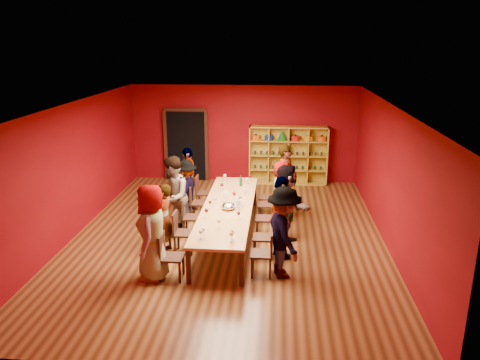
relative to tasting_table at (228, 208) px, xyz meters
name	(u,v)px	position (x,y,z in m)	size (l,w,h in m)	color
room_shell	(228,174)	(0.00, 0.00, 0.80)	(7.10, 9.10, 3.04)	#542F16
tasting_table	(228,208)	(0.00, 0.00, 0.00)	(1.10, 4.50, 0.75)	tan
doorway	(187,145)	(-1.80, 4.43, 0.42)	(1.40, 0.17, 2.30)	black
shelving_unit	(288,152)	(1.40, 4.32, 0.28)	(2.40, 0.40, 1.80)	gold
chair_person_left_0	(168,254)	(-0.91, -1.99, -0.20)	(0.42, 0.42, 0.89)	black
person_left_0	(152,232)	(-1.19, -1.99, 0.22)	(0.90, 0.49, 1.84)	#141A38
chair_person_left_1	(180,230)	(-0.91, -0.86, -0.20)	(0.42, 0.42, 0.89)	black
person_left_1	(164,219)	(-1.25, -0.86, 0.05)	(0.54, 0.40, 1.49)	#4C4D52
chair_person_left_2	(189,215)	(-0.91, 0.05, -0.20)	(0.42, 0.42, 0.89)	black
person_left_2	(173,196)	(-1.26, 0.05, 0.22)	(0.90, 0.49, 1.85)	#5E85C1
chair_person_left_3	(196,200)	(-0.91, 1.02, -0.20)	(0.42, 0.42, 0.89)	black
person_left_3	(186,190)	(-1.15, 1.02, 0.06)	(0.99, 0.41, 1.53)	#48484C
chair_person_left_4	(201,191)	(-0.91, 1.81, -0.20)	(0.42, 0.42, 0.89)	black
person_left_4	(188,178)	(-1.25, 1.81, 0.13)	(0.97, 0.44, 1.65)	#4C4D51
chair_person_right_0	(266,251)	(0.91, -1.71, -0.20)	(0.42, 0.42, 0.89)	black
person_right_0	(284,233)	(1.24, -1.71, 0.18)	(1.14, 0.47, 1.77)	#141C37
chair_person_right_1	(267,235)	(0.91, -0.94, -0.20)	(0.42, 0.42, 0.89)	black
person_right_1	(281,218)	(1.18, -0.94, 0.17)	(1.02, 0.46, 1.74)	beige
chair_person_right_2	(268,216)	(0.91, 0.11, -0.20)	(0.42, 0.42, 0.89)	black
person_right_2	(286,201)	(1.30, 0.11, 0.16)	(1.59, 0.46, 1.72)	#CA8797
chair_person_right_3	(269,202)	(0.91, 1.04, -0.20)	(0.42, 0.42, 0.89)	black
person_right_3	(281,192)	(1.20, 1.04, 0.07)	(0.75, 0.41, 1.54)	#515056
chair_person_right_4	(270,195)	(0.91, 1.61, -0.20)	(0.42, 0.42, 0.89)	black
person_right_4	(286,180)	(1.31, 1.61, 0.21)	(0.66, 0.49, 1.82)	#454549
wine_glass_0	(247,180)	(0.31, 1.66, 0.18)	(0.07, 0.07, 0.18)	white
wine_glass_1	(222,185)	(-0.27, 1.07, 0.20)	(0.08, 0.08, 0.20)	white
wine_glass_2	(215,199)	(-0.29, 0.00, 0.21)	(0.09, 0.09, 0.22)	white
wine_glass_3	(240,199)	(0.27, 0.06, 0.20)	(0.08, 0.08, 0.20)	white
wine_glass_4	(203,230)	(-0.26, -1.77, 0.21)	(0.09, 0.09, 0.22)	white
wine_glass_5	(239,214)	(0.31, -0.79, 0.18)	(0.07, 0.07, 0.18)	white
wine_glass_6	(245,187)	(0.30, 0.98, 0.20)	(0.08, 0.08, 0.20)	white
wine_glass_7	(234,194)	(0.10, 0.42, 0.20)	(0.08, 0.08, 0.20)	white
wine_glass_8	(250,176)	(0.37, 1.91, 0.19)	(0.08, 0.08, 0.19)	white
wine_glass_9	(241,201)	(0.29, -0.05, 0.19)	(0.08, 0.08, 0.19)	white
wine_glass_10	(201,232)	(-0.30, -1.84, 0.19)	(0.08, 0.08, 0.19)	white
wine_glass_11	(210,202)	(-0.37, -0.16, 0.18)	(0.07, 0.07, 0.18)	white
wine_glass_12	(206,211)	(-0.37, -0.73, 0.20)	(0.08, 0.08, 0.20)	white
wine_glass_13	(225,176)	(-0.29, 1.85, 0.20)	(0.08, 0.08, 0.21)	white
wine_glass_14	(231,234)	(0.28, -1.90, 0.19)	(0.08, 0.08, 0.20)	white
wine_glass_15	(232,233)	(0.28, -1.79, 0.18)	(0.07, 0.07, 0.18)	white
wine_glass_16	(226,207)	(0.00, -0.43, 0.18)	(0.07, 0.07, 0.18)	white
wine_glass_17	(244,190)	(0.31, 0.79, 0.18)	(0.07, 0.07, 0.18)	white
wine_glass_18	(219,222)	(-0.03, -1.29, 0.19)	(0.08, 0.08, 0.20)	white
spittoon_bowl	(229,206)	(0.04, -0.21, 0.12)	(0.31, 0.31, 0.17)	#B3B6BA
carafe_a	(226,197)	(-0.08, 0.27, 0.17)	(0.10, 0.10, 0.26)	white
carafe_b	(237,205)	(0.24, -0.25, 0.18)	(0.11, 0.11, 0.28)	white
wine_bottle	(241,182)	(0.17, 1.51, 0.16)	(0.08, 0.08, 0.28)	#153A1B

